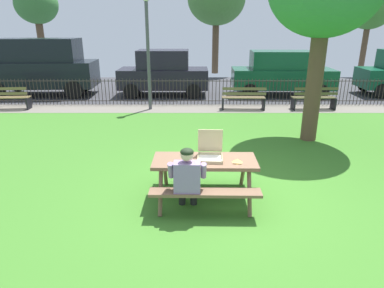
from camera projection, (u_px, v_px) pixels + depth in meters
The scene contains 17 objects.
ground at pixel (215, 159), 7.99m from camera, with size 28.00×11.71×0.02m, color #3C7726.
cobblestone_walkway at pixel (207, 109), 12.85m from camera, with size 28.00×1.40×0.01m, color slate.
street_asphalt at pixel (204, 88), 17.10m from camera, with size 28.00×7.60×0.01m, color #38383D.
picnic_table_foreground at pixel (206, 169), 5.94m from camera, with size 1.82×1.51×0.79m.
pizza_box_open at pixel (211, 152), 5.92m from camera, with size 0.46×0.50×0.49m.
pizza_slice_on_table at pixel (238, 162), 5.75m from camera, with size 0.17×0.23×0.02m.
adult_at_table at pixel (188, 178), 5.45m from camera, with size 0.61×0.59×1.19m.
iron_fence_streetside at pixel (207, 92), 13.34m from camera, with size 23.16×0.03×1.01m.
park_bench_left at pixel (8, 98), 12.61m from camera, with size 1.63×0.60×0.85m.
park_bench_center at pixel (245, 98), 12.58m from camera, with size 1.62×0.52×0.85m.
park_bench_right at pixel (316, 99), 12.57m from camera, with size 1.61×0.51×0.85m.
lamp_post_walkway at pixel (149, 41), 11.96m from camera, with size 0.28×0.28×4.03m.
parked_car_far_left at pixel (42, 66), 14.96m from camera, with size 4.78×2.25×2.46m.
parked_car_left at pixel (165, 72), 15.04m from camera, with size 3.91×1.85×1.98m.
parked_car_center at pixel (283, 73), 15.02m from camera, with size 4.47×2.06×1.94m.
far_tree_left at pixel (38, 6), 21.19m from camera, with size 2.63×2.63×5.43m.
far_tree_center at pixel (372, 8), 21.17m from camera, with size 2.87×2.87×5.33m.
Camera 1 is at (-0.52, -5.57, 2.96)m, focal length 31.73 mm.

